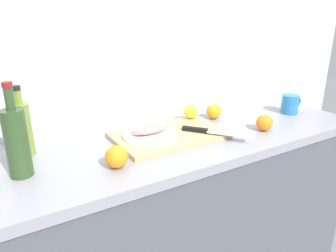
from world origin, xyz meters
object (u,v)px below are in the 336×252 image
at_px(olive_oil_bottle, 23,128).
at_px(coffee_mug_0, 290,104).
at_px(cutting_board, 168,135).
at_px(wine_bottle, 17,141).
at_px(lemon_0, 191,112).
at_px(white_plate, 150,135).
at_px(orange_0, 117,157).
at_px(fish_fillet, 150,129).
at_px(chef_knife, 207,131).

xyz_separation_m(olive_oil_bottle, coffee_mug_0, (1.25, -0.17, -0.06)).
relative_size(cutting_board, wine_bottle, 1.46).
bearing_deg(olive_oil_bottle, lemon_0, -1.66).
relative_size(cutting_board, olive_oil_bottle, 1.74).
distance_m(white_plate, orange_0, 0.25).
relative_size(white_plate, wine_bottle, 0.72).
bearing_deg(lemon_0, olive_oil_bottle, 178.34).
distance_m(fish_fillet, lemon_0, 0.29).
height_order(chef_knife, olive_oil_bottle, olive_oil_bottle).
bearing_deg(olive_oil_bottle, coffee_mug_0, -7.61).
relative_size(white_plate, olive_oil_bottle, 0.86).
bearing_deg(olive_oil_bottle, wine_bottle, -103.41).
distance_m(olive_oil_bottle, coffee_mug_0, 1.26).
bearing_deg(chef_knife, orange_0, -120.88).
height_order(chef_knife, lemon_0, lemon_0).
relative_size(lemon_0, coffee_mug_0, 0.54).
bearing_deg(orange_0, coffee_mug_0, 6.10).
height_order(fish_fillet, coffee_mug_0, coffee_mug_0).
height_order(lemon_0, orange_0, lemon_0).
bearing_deg(chef_knife, wine_bottle, -132.59).
bearing_deg(white_plate, wine_bottle, -175.53).
xyz_separation_m(fish_fillet, coffee_mug_0, (0.79, -0.04, -0.00)).
bearing_deg(coffee_mug_0, orange_0, -173.90).
relative_size(lemon_0, orange_0, 0.85).
height_order(white_plate, chef_knife, chef_knife).
relative_size(fish_fillet, orange_0, 2.12).
xyz_separation_m(fish_fillet, olive_oil_bottle, (-0.46, 0.13, 0.05)).
xyz_separation_m(cutting_board, white_plate, (-0.09, 0.00, 0.02)).
bearing_deg(olive_oil_bottle, cutting_board, -13.23).
relative_size(chef_knife, wine_bottle, 0.79).
height_order(cutting_board, coffee_mug_0, coffee_mug_0).
bearing_deg(chef_knife, cutting_board, -161.38).
bearing_deg(wine_bottle, fish_fillet, 4.47).
height_order(cutting_board, orange_0, orange_0).
xyz_separation_m(olive_oil_bottle, orange_0, (0.25, -0.27, -0.07)).
relative_size(lemon_0, wine_bottle, 0.22).
xyz_separation_m(white_plate, chef_knife, (0.22, -0.09, 0.00)).
bearing_deg(white_plate, olive_oil_bottle, 164.43).
relative_size(fish_fillet, wine_bottle, 0.54).
xyz_separation_m(white_plate, lemon_0, (0.27, 0.11, 0.03)).
relative_size(cutting_board, fish_fillet, 2.69).
distance_m(white_plate, fish_fillet, 0.03).
height_order(fish_fillet, wine_bottle, wine_bottle).
distance_m(white_plate, wine_bottle, 0.51).
distance_m(lemon_0, wine_bottle, 0.79).
relative_size(cutting_board, lemon_0, 6.74).
distance_m(cutting_board, white_plate, 0.09).
xyz_separation_m(white_plate, wine_bottle, (-0.50, -0.04, 0.09)).
xyz_separation_m(cutting_board, fish_fillet, (-0.09, 0.00, 0.04)).
relative_size(fish_fillet, coffee_mug_0, 1.36).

